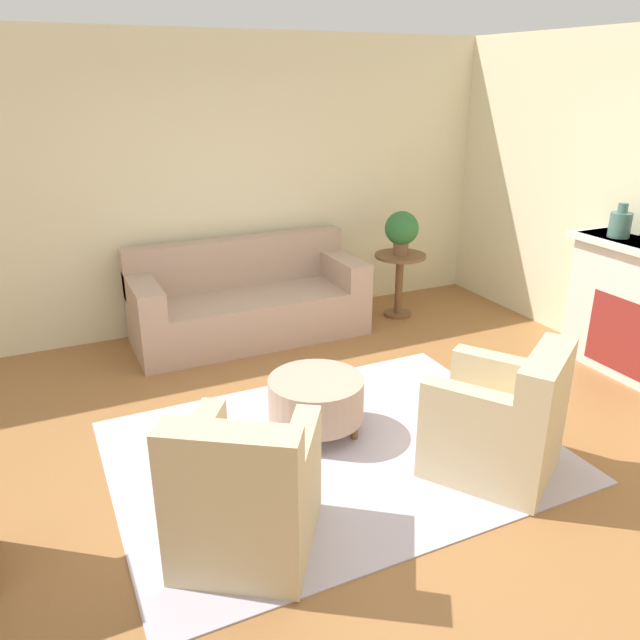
% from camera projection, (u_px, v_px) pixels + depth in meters
% --- Properties ---
extents(ground_plane, '(16.00, 16.00, 0.00)m').
position_uv_depth(ground_plane, '(334.00, 452.00, 4.27)').
color(ground_plane, '#996638').
extents(wall_back, '(9.34, 0.12, 2.80)m').
position_uv_depth(wall_back, '(211.00, 186.00, 6.05)').
color(wall_back, beige).
rests_on(wall_back, ground_plane).
extents(rug, '(2.92, 2.18, 0.01)m').
position_uv_depth(rug, '(334.00, 451.00, 4.27)').
color(rug, '#BCB2C1').
rests_on(rug, ground_plane).
extents(couch, '(2.22, 0.88, 0.92)m').
position_uv_depth(couch, '(248.00, 303.00, 6.07)').
color(couch, tan).
rests_on(couch, ground_plane).
extents(armchair_left, '(0.99, 1.01, 0.88)m').
position_uv_depth(armchair_left, '(245.00, 496.00, 3.26)').
color(armchair_left, '#C6B289').
rests_on(armchair_left, rug).
extents(armchair_right, '(0.99, 1.01, 0.88)m').
position_uv_depth(armchair_right, '(501.00, 424.00, 3.94)').
color(armchair_right, '#C6B289').
rests_on(armchair_right, rug).
extents(ottoman_table, '(0.68, 0.68, 0.42)m').
position_uv_depth(ottoman_table, '(316.00, 398.00, 4.40)').
color(ottoman_table, tan).
rests_on(ottoman_table, rug).
extents(side_table, '(0.53, 0.53, 0.67)m').
position_uv_depth(side_table, '(399.00, 274.00, 6.54)').
color(side_table, brown).
rests_on(side_table, ground_plane).
extents(vase_mantel_near, '(0.18, 0.18, 0.29)m').
position_uv_depth(vase_mantel_near, '(620.00, 224.00, 5.18)').
color(vase_mantel_near, '#477066').
rests_on(vase_mantel_near, fireplace).
extents(potted_plant_on_side_table, '(0.35, 0.35, 0.45)m').
position_uv_depth(potted_plant_on_side_table, '(402.00, 230.00, 6.37)').
color(potted_plant_on_side_table, brown).
rests_on(potted_plant_on_side_table, side_table).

